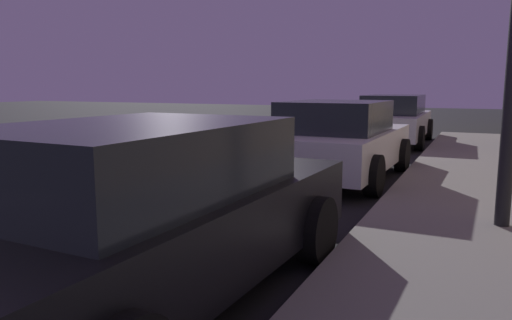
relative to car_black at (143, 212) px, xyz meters
name	(u,v)px	position (x,y,z in m)	size (l,w,h in m)	color
car_black	(143,212)	(0.00, 0.00, 0.00)	(2.22, 4.42, 1.43)	black
car_white	(338,141)	(0.00, 5.67, -0.01)	(2.17, 4.05, 1.43)	silver
car_silver	(394,119)	(0.00, 11.78, 0.00)	(2.04, 4.60, 1.43)	#B7B7BF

